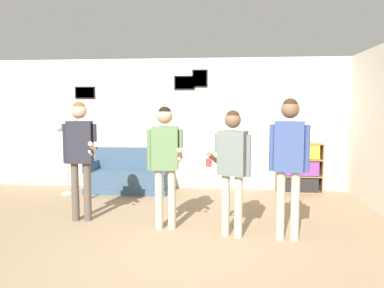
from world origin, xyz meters
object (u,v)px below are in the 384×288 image
object	(u,v)px
bookshelf	(299,168)
bottle_on_floor	(88,193)
couch	(129,177)
person_player_foreground_left	(80,147)
floor_lamp	(66,135)
person_spectator_near_bookshelf	(289,153)
person_player_foreground_center	(165,154)
person_watcher_holding_cup	(232,160)

from	to	relation	value
bookshelf	bottle_on_floor	bearing A→B (deg)	-166.56
couch	person_player_foreground_left	size ratio (longest dim) A/B	0.92
couch	floor_lamp	world-z (taller)	floor_lamp
bookshelf	person_player_foreground_left	size ratio (longest dim) A/B	0.56
person_player_foreground_left	person_spectator_near_bookshelf	size ratio (longest dim) A/B	0.98
bookshelf	person_player_foreground_center	size ratio (longest dim) A/B	0.58
couch	person_player_foreground_left	distance (m)	2.20
person_watcher_holding_cup	person_spectator_near_bookshelf	distance (m)	0.72
couch	floor_lamp	size ratio (longest dim) A/B	1.08
couch	person_player_foreground_center	bearing A→B (deg)	-63.66
bookshelf	floor_lamp	bearing A→B (deg)	-172.22
bookshelf	person_watcher_holding_cup	distance (m)	3.08
couch	person_watcher_holding_cup	world-z (taller)	person_watcher_holding_cup
bookshelf	person_watcher_holding_cup	world-z (taller)	person_watcher_holding_cup
couch	person_spectator_near_bookshelf	xyz separation A→B (m)	(2.77, -2.58, 0.85)
bookshelf	person_spectator_near_bookshelf	bearing A→B (deg)	-103.19
bookshelf	person_player_foreground_center	distance (m)	3.43
person_player_foreground_left	bottle_on_floor	bearing A→B (deg)	106.99
couch	person_watcher_holding_cup	xyz separation A→B (m)	(2.06, -2.52, 0.74)
bookshelf	person_player_foreground_left	distance (m)	4.28
bookshelf	floor_lamp	world-z (taller)	floor_lamp
couch	bookshelf	xyz separation A→B (m)	(3.42, 0.20, 0.21)
floor_lamp	couch	bearing A→B (deg)	20.77
couch	bookshelf	world-z (taller)	bookshelf
person_player_foreground_center	person_watcher_holding_cup	bearing A→B (deg)	-13.32
couch	person_player_foreground_center	size ratio (longest dim) A/B	0.96
couch	person_player_foreground_center	world-z (taller)	person_player_foreground_center
person_watcher_holding_cup	bottle_on_floor	xyz separation A→B (m)	(-2.63, 1.76, -0.92)
floor_lamp	person_player_foreground_center	world-z (taller)	person_player_foreground_center
bookshelf	person_player_foreground_center	world-z (taller)	person_player_foreground_center
person_player_foreground_center	bottle_on_floor	world-z (taller)	person_player_foreground_center
person_spectator_near_bookshelf	bookshelf	bearing A→B (deg)	76.81
person_player_foreground_center	person_watcher_holding_cup	distance (m)	0.95
person_spectator_near_bookshelf	bottle_on_floor	bearing A→B (deg)	151.42
bookshelf	person_player_foreground_left	world-z (taller)	person_player_foreground_left
couch	person_player_foreground_left	xyz separation A→B (m)	(-0.18, -2.03, 0.82)
person_spectator_near_bookshelf	person_player_foreground_left	bearing A→B (deg)	169.61
couch	person_spectator_near_bookshelf	bearing A→B (deg)	-42.92
floor_lamp	person_player_foreground_left	world-z (taller)	person_player_foreground_left
person_player_foreground_left	floor_lamp	bearing A→B (deg)	119.76
couch	bookshelf	bearing A→B (deg)	3.34
bottle_on_floor	person_player_foreground_left	bearing A→B (deg)	-73.01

